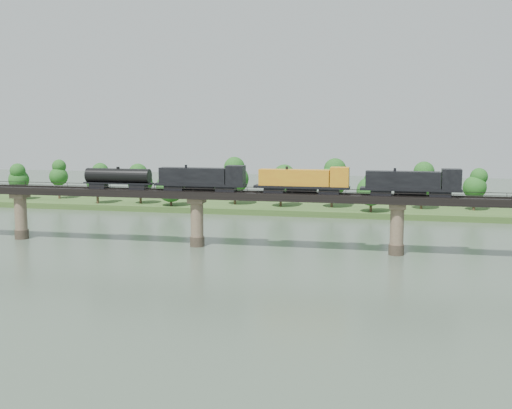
# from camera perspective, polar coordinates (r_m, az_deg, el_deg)

# --- Properties ---
(ground) EXTENTS (400.00, 400.00, 0.00)m
(ground) POSITION_cam_1_polar(r_m,az_deg,el_deg) (105.10, -10.12, -6.83)
(ground) COLOR #384839
(ground) RESTS_ON ground
(far_bank) EXTENTS (300.00, 24.00, 1.60)m
(far_bank) POSITION_cam_1_polar(r_m,az_deg,el_deg) (185.00, -0.19, -0.18)
(far_bank) COLOR #304F1F
(far_bank) RESTS_ON ground
(bridge) EXTENTS (236.00, 30.00, 11.50)m
(bridge) POSITION_cam_1_polar(r_m,az_deg,el_deg) (131.66, -5.27, -1.38)
(bridge) COLOR #473A2D
(bridge) RESTS_ON ground
(bridge_superstructure) EXTENTS (220.00, 4.90, 0.75)m
(bridge_superstructure) POSITION_cam_1_polar(r_m,az_deg,el_deg) (130.82, -5.30, 1.36)
(bridge_superstructure) COLOR black
(bridge_superstructure) RESTS_ON bridge
(far_treeline) EXTENTS (289.06, 17.54, 13.60)m
(far_treeline) POSITION_cam_1_polar(r_m,az_deg,el_deg) (181.67, -3.03, 2.22)
(far_treeline) COLOR #382619
(far_treeline) RESTS_ON far_bank
(freight_train) EXTENTS (76.08, 2.96, 5.24)m
(freight_train) POSITION_cam_1_polar(r_m,az_deg,el_deg) (126.99, 1.07, 2.21)
(freight_train) COLOR black
(freight_train) RESTS_ON bridge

